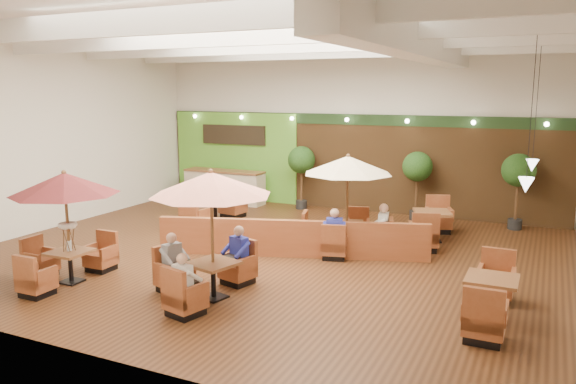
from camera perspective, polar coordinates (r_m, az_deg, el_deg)
The scene contains 17 objects.
room at distance 14.45m, azimuth 1.04°, elevation 8.82°, with size 14.04×14.00×5.52m.
service_counter at distance 20.35m, azimuth -6.47°, elevation 0.55°, with size 3.00×0.75×1.18m.
booth_divider at distance 13.65m, azimuth 0.42°, elevation -4.75°, with size 6.60×0.18×0.91m, color brown.
table_0 at distance 12.47m, azimuth -21.79°, elevation -0.98°, with size 2.27×2.33×2.40m.
table_1 at distance 10.76m, azimuth -8.04°, elevation -1.39°, with size 2.47×2.60×2.55m.
table_2 at distance 14.11m, azimuth 6.07°, elevation 0.78°, with size 2.51×2.51×2.45m.
table_3 at distance 17.10m, azimuth -7.40°, elevation -1.60°, with size 1.06×2.86×1.60m.
table_4 at distance 10.68m, azimuth 19.89°, elevation -10.19°, with size 0.88×2.59×0.98m.
table_5 at distance 15.59m, azimuth 14.38°, elevation -3.41°, with size 1.19×2.93×1.03m.
topiary_0 at distance 19.02m, azimuth 1.38°, elevation 3.03°, with size 0.92×0.92×2.15m.
topiary_1 at distance 17.81m, azimuth 13.01°, elevation 2.27°, with size 0.92×0.92×2.14m.
topiary_2 at distance 17.44m, azimuth 22.37°, elevation 1.78°, with size 0.96×0.96×2.22m.
diner_0 at distance 10.28m, azimuth -10.47°, elevation -8.45°, with size 0.37×0.32×0.71m.
diner_1 at distance 11.76m, azimuth -5.18°, elevation -5.80°, with size 0.43×0.39×0.78m.
diner_2 at distance 11.51m, azimuth -11.56°, elevation -6.37°, with size 0.37×0.41×0.74m.
diner_3 at distance 13.48m, azimuth 4.74°, elevation -3.68°, with size 0.43×0.39×0.79m.
diner_4 at distance 14.03m, azimuth 9.45°, elevation -3.19°, with size 0.36×0.42×0.81m.
Camera 1 is at (6.16, -11.96, 3.99)m, focal length 35.00 mm.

